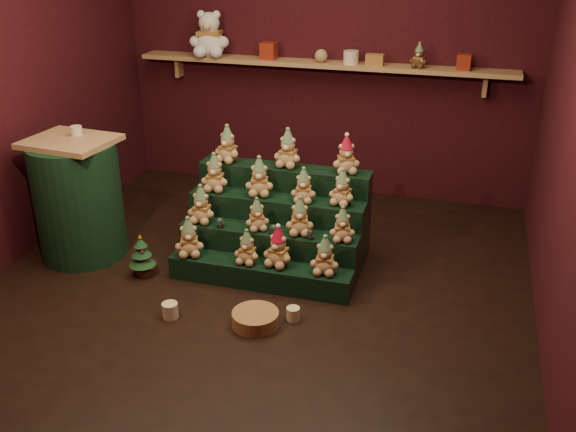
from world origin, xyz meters
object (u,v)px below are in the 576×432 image
(snow_globe_a, at_px, (220,222))
(side_table, at_px, (78,199))
(mug_left, at_px, (170,310))
(mug_right, at_px, (293,314))
(snow_globe_b, at_px, (274,229))
(mini_christmas_tree, at_px, (142,255))
(brown_bear, at_px, (419,56))
(wicker_basket, at_px, (255,319))
(riser_tier_front, at_px, (260,274))
(white_bear, at_px, (209,28))
(snow_globe_c, at_px, (311,234))

(snow_globe_a, height_order, side_table, side_table)
(mug_left, bearing_deg, mug_right, 14.34)
(side_table, height_order, mug_right, side_table)
(snow_globe_b, distance_m, side_table, 1.62)
(mini_christmas_tree, relative_size, brown_bear, 1.63)
(mug_left, relative_size, wicker_basket, 0.34)
(snow_globe_a, distance_m, side_table, 1.19)
(wicker_basket, bearing_deg, snow_globe_b, 96.73)
(riser_tier_front, height_order, mug_right, riser_tier_front)
(riser_tier_front, relative_size, white_bear, 2.58)
(snow_globe_a, relative_size, mini_christmas_tree, 0.23)
(riser_tier_front, xyz_separation_m, mug_right, (0.37, -0.38, -0.04))
(riser_tier_front, relative_size, mug_right, 15.02)
(mug_left, bearing_deg, snow_globe_c, 43.26)
(side_table, bearing_deg, wicker_basket, -14.39)
(mug_left, height_order, wicker_basket, mug_left)
(riser_tier_front, bearing_deg, snow_globe_a, 156.63)
(wicker_basket, bearing_deg, white_bear, 117.56)
(snow_globe_a, distance_m, snow_globe_b, 0.43)
(side_table, bearing_deg, snow_globe_c, 7.52)
(side_table, height_order, white_bear, white_bear)
(mug_left, bearing_deg, side_table, 148.24)
(snow_globe_b, relative_size, white_bear, 0.15)
(snow_globe_c, xyz_separation_m, side_table, (-1.90, -0.07, 0.09))
(mini_christmas_tree, bearing_deg, riser_tier_front, 6.92)
(side_table, bearing_deg, brown_bear, 42.06)
(mini_christmas_tree, distance_m, white_bear, 2.48)
(wicker_basket, height_order, brown_bear, brown_bear)
(mini_christmas_tree, bearing_deg, mug_right, -11.97)
(snow_globe_c, distance_m, mug_left, 1.15)
(snow_globe_b, xyz_separation_m, mug_left, (-0.52, -0.76, -0.35))
(side_table, distance_m, brown_bear, 3.18)
(snow_globe_b, relative_size, side_table, 0.08)
(white_bear, xyz_separation_m, brown_bear, (2.01, -0.00, -0.16))
(snow_globe_b, relative_size, brown_bear, 0.37)
(snow_globe_c, relative_size, mini_christmas_tree, 0.22)
(snow_globe_b, xyz_separation_m, snow_globe_c, (0.29, 0.00, -0.00))
(riser_tier_front, height_order, snow_globe_b, snow_globe_b)
(snow_globe_a, height_order, brown_bear, brown_bear)
(side_table, xyz_separation_m, brown_bear, (2.44, 1.82, 0.94))
(mini_christmas_tree, xyz_separation_m, white_bear, (-0.21, 2.02, 1.42))
(snow_globe_c, distance_m, wicker_basket, 0.79)
(snow_globe_c, xyz_separation_m, brown_bear, (0.53, 1.75, 1.03))
(mug_right, xyz_separation_m, wicker_basket, (-0.23, -0.14, 0.00))
(mug_left, distance_m, white_bear, 3.01)
(snow_globe_c, relative_size, wicker_basket, 0.24)
(side_table, bearing_deg, white_bear, 82.00)
(snow_globe_b, height_order, mug_left, snow_globe_b)
(snow_globe_c, relative_size, mug_right, 0.84)
(snow_globe_c, relative_size, side_table, 0.08)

